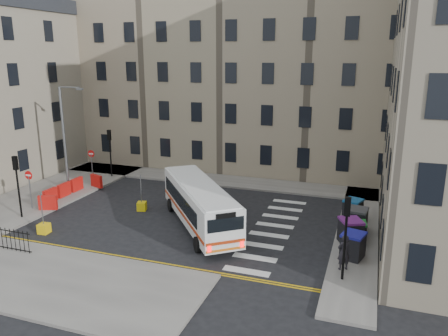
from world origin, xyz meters
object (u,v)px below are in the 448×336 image
Objects in this scene: wheelie_bin_a at (353,245)px; bollard_chevron at (44,228)px; wheelie_bin_c at (357,231)px; wheelie_bin_d at (357,220)px; bus at (199,203)px; wheelie_bin_e at (353,209)px; pedestrian at (344,252)px; bollard_yellow at (142,206)px; wheelie_bin_b at (350,231)px; streetlamp at (64,137)px.

wheelie_bin_a is 18.02m from bollard_chevron.
wheelie_bin_c is 1.46m from wheelie_bin_d.
wheelie_bin_c is (0.13, 2.30, -0.11)m from wheelie_bin_a.
bus is 6.19× the size of wheelie_bin_a.
wheelie_bin_d is 0.98× the size of wheelie_bin_e.
bus is at bearing -160.83° from wheelie_bin_d.
wheelie_bin_e is at bearing 108.78° from wheelie_bin_a.
bollard_yellow is (-13.89, 4.55, -0.76)m from pedestrian.
bus reaches higher than bollard_yellow.
bus is 6.39× the size of wheelie_bin_d.
wheelie_bin_e is at bearing 66.54° from wheelie_bin_b.
wheelie_bin_d is (0.02, 3.75, 0.03)m from wheelie_bin_a.
pedestrian is (-0.02, -7.31, 0.25)m from wheelie_bin_e.
wheelie_bin_e is at bearing 11.24° from bollard_yellow.
streetlamp is 22.49m from wheelie_bin_c.
wheelie_bin_a is at bearing -83.81° from wheelie_bin_d.
streetlamp reaches higher than wheelie_bin_a.
streetlamp is 22.74m from wheelie_bin_a.
bollard_chevron is (-17.60, -4.24, -0.57)m from wheelie_bin_b.
streetlamp is 7.01× the size of wheelie_bin_c.
bollard_chevron is (-17.87, -6.19, -0.58)m from wheelie_bin_d.
pedestrian is at bearing -87.71° from wheelie_bin_d.
streetlamp reaches higher than wheelie_bin_e.
wheelie_bin_b is (-0.24, 1.80, 0.03)m from wheelie_bin_a.
bollard_yellow is 1.00× the size of bollard_chevron.
wheelie_bin_d is at bearing 19.11° from bollard_chevron.
bollard_yellow is at bearing -14.27° from streetlamp.
bollard_yellow is (-14.01, 1.24, -0.57)m from wheelie_bin_b.
wheelie_bin_a is 3.75m from wheelie_bin_d.
bus is at bearing -174.60° from wheelie_bin_a.
bollard_yellow is at bearing -149.87° from wheelie_bin_e.
pedestrian is at bearing -57.69° from bus.
wheelie_bin_b reaches higher than wheelie_bin_c.
bus is at bearing -136.31° from wheelie_bin_e.
bollard_chevron is at bearing -173.02° from wheelie_bin_c.
pedestrian is 3.05× the size of bollard_chevron.
wheelie_bin_d is 2.09m from wheelie_bin_e.
streetlamp reaches higher than bus.
pedestrian is 17.52m from bollard_chevron.
wheelie_bin_d is 18.92m from bollard_chevron.
streetlamp is at bearing 118.67° from bollard_chevron.
bollard_yellow is 6.55m from bollard_chevron.
bus is 5.03× the size of pedestrian.
bollard_yellow is at bearing 125.74° from bus.
wheelie_bin_b is 3.31m from pedestrian.
streetlamp is 13.29m from bus.
wheelie_bin_c is 0.79× the size of wheelie_bin_e.
streetlamp is at bearing -46.95° from pedestrian.
wheelie_bin_c is 3.85m from pedestrian.
wheelie_bin_e is 19.35m from bollard_chevron.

